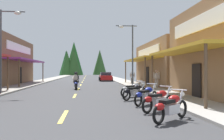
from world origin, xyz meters
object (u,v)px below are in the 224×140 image
object	(u,v)px
motorcycle_parked_right_2	(146,95)
rider_cruising_trailing	(76,82)
motorcycle_parked_right_0	(171,106)
pedestrian_by_shop	(156,78)
parked_car_curbside	(106,77)
motorcycle_parked_right_1	(158,100)
pedestrian_browsing	(132,77)
motorcycle_parked_right_4	(133,89)
rider_cruising_lead	(76,82)
motorcycle_parked_right_3	(135,91)
streetlamp_right	(130,47)
streetlamp_left	(5,39)

from	to	relation	value
motorcycle_parked_right_2	rider_cruising_trailing	bearing A→B (deg)	67.63
motorcycle_parked_right_0	pedestrian_by_shop	xyz separation A→B (m)	(3.35, 12.71, 0.54)
parked_car_curbside	rider_cruising_trailing	bearing A→B (deg)	166.24
motorcycle_parked_right_1	pedestrian_browsing	world-z (taller)	pedestrian_browsing
motorcycle_parked_right_0	motorcycle_parked_right_1	xyz separation A→B (m)	(0.13, 1.79, 0.00)
motorcycle_parked_right_2	parked_car_curbside	size ratio (longest dim) A/B	0.37
motorcycle_parked_right_4	rider_cruising_trailing	bearing A→B (deg)	89.49
motorcycle_parked_right_1	motorcycle_parked_right_2	xyz separation A→B (m)	(-0.04, 1.82, 0.00)
rider_cruising_lead	pedestrian_by_shop	distance (m)	7.32
motorcycle_parked_right_3	pedestrian_browsing	bearing A→B (deg)	43.12
rider_cruising_trailing	parked_car_curbside	xyz separation A→B (m)	(3.80, 15.57, 0.03)
rider_cruising_trailing	pedestrian_by_shop	xyz separation A→B (m)	(7.22, -0.83, 0.37)
streetlamp_right	rider_cruising_trailing	world-z (taller)	streetlamp_right
motorcycle_parked_right_3	motorcycle_parked_right_2	bearing A→B (deg)	-121.97
streetlamp_left	rider_cruising_lead	distance (m)	7.00
motorcycle_parked_right_1	motorcycle_parked_right_2	distance (m)	1.82
motorcycle_parked_right_0	motorcycle_parked_right_4	xyz separation A→B (m)	(0.09, 7.02, 0.00)
motorcycle_parked_right_2	rider_cruising_trailing	size ratio (longest dim) A/B	0.75
motorcycle_parked_right_4	motorcycle_parked_right_3	bearing A→B (deg)	-128.15
streetlamp_right	motorcycle_parked_right_2	xyz separation A→B (m)	(-1.14, -11.02, -3.52)
motorcycle_parked_right_3	motorcycle_parked_right_4	size ratio (longest dim) A/B	0.95
motorcycle_parked_right_1	rider_cruising_lead	size ratio (longest dim) A/B	0.84
pedestrian_browsing	motorcycle_parked_right_4	bearing A→B (deg)	-3.03
streetlamp_right	rider_cruising_lead	distance (m)	6.28
motorcycle_parked_right_1	rider_cruising_lead	distance (m)	12.27
parked_car_curbside	motorcycle_parked_right_2	bearing A→B (deg)	-179.70
streetlamp_right	motorcycle_parked_right_3	bearing A→B (deg)	-98.16
motorcycle_parked_right_0	motorcycle_parked_right_3	size ratio (longest dim) A/B	0.97
motorcycle_parked_right_3	parked_car_curbside	xyz separation A→B (m)	(0.01, 23.55, 0.20)
motorcycle_parked_right_2	pedestrian_browsing	distance (m)	16.13
streetlamp_left	pedestrian_browsing	distance (m)	15.39
motorcycle_parked_right_1	pedestrian_by_shop	distance (m)	11.39
motorcycle_parked_right_1	motorcycle_parked_right_3	bearing A→B (deg)	57.15
parked_car_curbside	motorcycle_parked_right_1	bearing A→B (deg)	-179.63
motorcycle_parked_right_1	pedestrian_by_shop	world-z (taller)	pedestrian_by_shop
motorcycle_parked_right_0	rider_cruising_trailing	bearing A→B (deg)	66.51
motorcycle_parked_right_0	streetlamp_left	bearing A→B (deg)	93.41
motorcycle_parked_right_4	pedestrian_by_shop	xyz separation A→B (m)	(3.26, 5.68, 0.54)
motorcycle_parked_right_2	parked_car_curbside	world-z (taller)	parked_car_curbside
streetlamp_right	parked_car_curbside	xyz separation A→B (m)	(-1.29, 14.47, -3.32)
motorcycle_parked_right_2	parked_car_curbside	xyz separation A→B (m)	(-0.15, 25.49, 0.20)
streetlamp_left	motorcycle_parked_right_2	bearing A→B (deg)	-33.01
pedestrian_browsing	rider_cruising_trailing	bearing A→B (deg)	-38.70
motorcycle_parked_right_1	parked_car_curbside	size ratio (longest dim) A/B	0.42
pedestrian_by_shop	motorcycle_parked_right_4	bearing A→B (deg)	7.33
motorcycle_parked_right_4	parked_car_curbside	xyz separation A→B (m)	(-0.16, 22.09, 0.20)
streetlamp_right	motorcycle_parked_right_4	bearing A→B (deg)	-98.50
motorcycle_parked_right_2	pedestrian_browsing	world-z (taller)	pedestrian_browsing
streetlamp_right	streetlamp_left	bearing A→B (deg)	-151.15
streetlamp_left	motorcycle_parked_right_2	xyz separation A→B (m)	(8.66, -5.62, -3.40)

